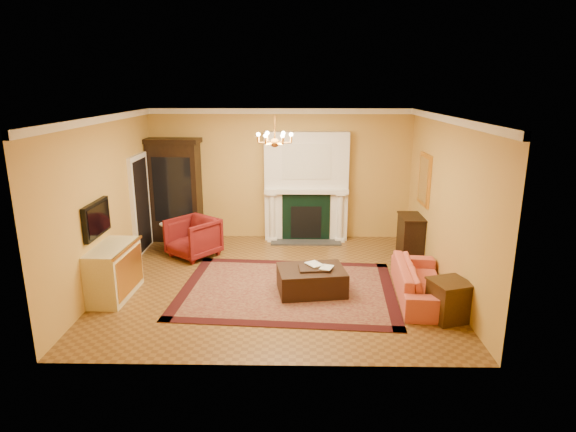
{
  "coord_description": "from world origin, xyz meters",
  "views": [
    {
      "loc": [
        0.37,
        -8.23,
        3.5
      ],
      "look_at": [
        0.22,
        0.3,
        1.17
      ],
      "focal_mm": 30.0,
      "sensor_mm": 36.0,
      "label": 1
    }
  ],
  "objects_px": {
    "wingback_armchair": "(193,236)",
    "leather_ottoman": "(311,280)",
    "pedestal_table": "(168,235)",
    "end_table": "(449,301)",
    "coral_sofa": "(421,276)",
    "china_cabinet": "(175,192)",
    "commode": "(113,271)",
    "console_table": "(410,237)"
  },
  "relations": [
    {
      "from": "console_table",
      "to": "leather_ottoman",
      "type": "height_order",
      "value": "console_table"
    },
    {
      "from": "end_table",
      "to": "console_table",
      "type": "relative_size",
      "value": 0.71
    },
    {
      "from": "console_table",
      "to": "leather_ottoman",
      "type": "xyz_separation_m",
      "value": [
        -2.14,
        -1.91,
        -0.19
      ]
    },
    {
      "from": "commode",
      "to": "china_cabinet",
      "type": "bearing_deg",
      "value": 86.39
    },
    {
      "from": "wingback_armchair",
      "to": "console_table",
      "type": "xyz_separation_m",
      "value": [
        4.57,
        0.12,
        -0.03
      ]
    },
    {
      "from": "end_table",
      "to": "console_table",
      "type": "height_order",
      "value": "console_table"
    },
    {
      "from": "wingback_armchair",
      "to": "commode",
      "type": "relative_size",
      "value": 0.76
    },
    {
      "from": "pedestal_table",
      "to": "end_table",
      "type": "bearing_deg",
      "value": -31.0
    },
    {
      "from": "china_cabinet",
      "to": "leather_ottoman",
      "type": "xyz_separation_m",
      "value": [
        3.04,
        -2.96,
        -0.9
      ]
    },
    {
      "from": "console_table",
      "to": "leather_ottoman",
      "type": "distance_m",
      "value": 2.88
    },
    {
      "from": "china_cabinet",
      "to": "commode",
      "type": "xyz_separation_m",
      "value": [
        -0.33,
        -3.16,
        -0.68
      ]
    },
    {
      "from": "coral_sofa",
      "to": "console_table",
      "type": "height_order",
      "value": "console_table"
    },
    {
      "from": "china_cabinet",
      "to": "pedestal_table",
      "type": "height_order",
      "value": "china_cabinet"
    },
    {
      "from": "wingback_armchair",
      "to": "commode",
      "type": "bearing_deg",
      "value": -76.81
    },
    {
      "from": "china_cabinet",
      "to": "wingback_armchair",
      "type": "distance_m",
      "value": 1.47
    },
    {
      "from": "pedestal_table",
      "to": "console_table",
      "type": "xyz_separation_m",
      "value": [
        5.17,
        -0.2,
        0.06
      ]
    },
    {
      "from": "commode",
      "to": "leather_ottoman",
      "type": "height_order",
      "value": "commode"
    },
    {
      "from": "leather_ottoman",
      "to": "coral_sofa",
      "type": "bearing_deg",
      "value": -14.19
    },
    {
      "from": "pedestal_table",
      "to": "china_cabinet",
      "type": "bearing_deg",
      "value": 90.42
    },
    {
      "from": "china_cabinet",
      "to": "pedestal_table",
      "type": "relative_size",
      "value": 3.58
    },
    {
      "from": "pedestal_table",
      "to": "end_table",
      "type": "relative_size",
      "value": 1.05
    },
    {
      "from": "china_cabinet",
      "to": "pedestal_table",
      "type": "distance_m",
      "value": 1.14
    },
    {
      "from": "wingback_armchair",
      "to": "console_table",
      "type": "bearing_deg",
      "value": 39.91
    },
    {
      "from": "leather_ottoman",
      "to": "console_table",
      "type": "bearing_deg",
      "value": 33.16
    },
    {
      "from": "coral_sofa",
      "to": "console_table",
      "type": "distance_m",
      "value": 2.11
    },
    {
      "from": "commode",
      "to": "wingback_armchair",
      "type": "bearing_deg",
      "value": 67.1
    },
    {
      "from": "wingback_armchair",
      "to": "end_table",
      "type": "relative_size",
      "value": 1.52
    },
    {
      "from": "pedestal_table",
      "to": "console_table",
      "type": "height_order",
      "value": "console_table"
    },
    {
      "from": "leather_ottoman",
      "to": "china_cabinet",
      "type": "bearing_deg",
      "value": 127.13
    },
    {
      "from": "china_cabinet",
      "to": "coral_sofa",
      "type": "distance_m",
      "value": 5.85
    },
    {
      "from": "pedestal_table",
      "to": "commode",
      "type": "bearing_deg",
      "value": -98.25
    },
    {
      "from": "china_cabinet",
      "to": "coral_sofa",
      "type": "height_order",
      "value": "china_cabinet"
    },
    {
      "from": "china_cabinet",
      "to": "end_table",
      "type": "bearing_deg",
      "value": -33.5
    },
    {
      "from": "pedestal_table",
      "to": "end_table",
      "type": "height_order",
      "value": "pedestal_table"
    },
    {
      "from": "commode",
      "to": "end_table",
      "type": "relative_size",
      "value": 2.01
    },
    {
      "from": "commode",
      "to": "leather_ottoman",
      "type": "bearing_deg",
      "value": 5.84
    },
    {
      "from": "commode",
      "to": "coral_sofa",
      "type": "bearing_deg",
      "value": 2.65
    },
    {
      "from": "wingback_armchair",
      "to": "leather_ottoman",
      "type": "xyz_separation_m",
      "value": [
        2.43,
        -1.8,
        -0.23
      ]
    },
    {
      "from": "china_cabinet",
      "to": "leather_ottoman",
      "type": "bearing_deg",
      "value": -40.28
    },
    {
      "from": "coral_sofa",
      "to": "end_table",
      "type": "height_order",
      "value": "coral_sofa"
    },
    {
      "from": "wingback_armchair",
      "to": "end_table",
      "type": "distance_m",
      "value": 5.28
    },
    {
      "from": "commode",
      "to": "console_table",
      "type": "xyz_separation_m",
      "value": [
        5.51,
        2.12,
        -0.03
      ]
    }
  ]
}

